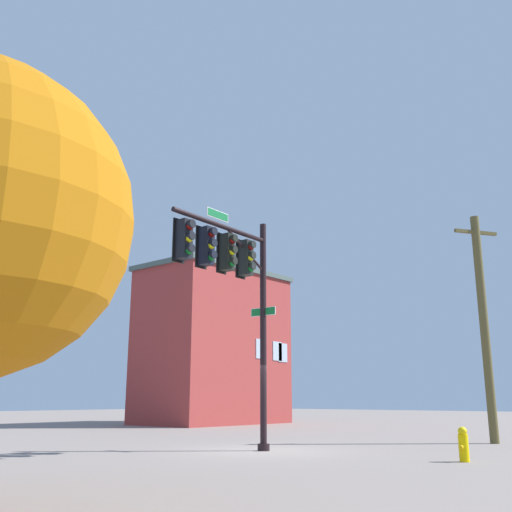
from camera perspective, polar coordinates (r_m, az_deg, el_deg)
The scene contains 5 objects.
ground_plane at distance 18.34m, azimuth 0.74°, elevation -18.37°, with size 120.00×120.00×0.00m, color gray.
signal_pole_assembly at distance 17.33m, azimuth -2.48°, elevation -1.56°, with size 4.27×1.00×7.00m.
utility_pole at distance 22.82m, azimuth 21.23°, elevation -6.00°, with size 1.58×1.07×8.15m.
fire_hydrant at distance 15.99m, azimuth 19.47°, elevation -16.85°, with size 0.33×0.24×0.83m.
brick_building at distance 37.39m, azimuth -4.14°, elevation -8.67°, with size 9.36×5.71×9.44m.
Camera 1 is at (14.15, 11.57, 1.51)m, focal length 41.24 mm.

